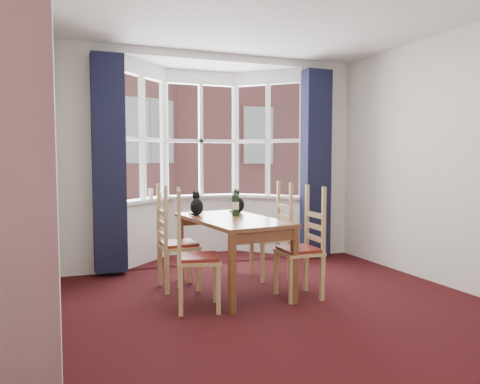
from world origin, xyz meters
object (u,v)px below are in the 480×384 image
chair_left_near (189,260)px  cat_right (238,204)px  chair_left_far (170,246)px  cat_left (197,205)px  candle_short (160,195)px  dining_table (232,227)px  chair_right_near (307,251)px  wine_bottle (235,204)px  chair_right_far (277,238)px  candle_tall (151,194)px

chair_left_near → cat_right: size_ratio=3.37×
chair_left_far → cat_left: bearing=21.4°
candle_short → dining_table: bearing=-76.2°
chair_right_near → wine_bottle: wine_bottle is taller
dining_table → chair_left_far: size_ratio=1.66×
chair_left_near → cat_right: (0.84, 0.90, 0.42)m
dining_table → cat_left: (-0.27, 0.43, 0.20)m
candle_short → chair_left_far: bearing=-97.3°
chair_left_near → chair_right_far: bearing=30.8°
chair_left_far → cat_left: (0.33, 0.13, 0.42)m
chair_right_far → candle_short: (-1.12, 1.38, 0.44)m
chair_left_far → cat_right: size_ratio=3.37×
dining_table → cat_left: 0.54m
dining_table → chair_left_near: (-0.60, -0.43, -0.22)m
chair_left_near → cat_left: (0.33, 0.86, 0.42)m
chair_right_near → chair_right_far: 0.82m
cat_left → chair_left_near: bearing=-110.8°
chair_left_near → candle_short: bearing=85.4°
chair_left_near → wine_bottle: wine_bottle is taller
chair_left_far → chair_right_far: same height
cat_right → candle_short: bearing=118.0°
chair_left_near → candle_tall: bearing=88.7°
chair_right_near → dining_table: bearing=143.7°
cat_left → wine_bottle: size_ratio=0.90×
chair_left_far → candle_tall: (0.06, 1.40, 0.47)m
chair_left_near → chair_right_near: 1.24m
wine_bottle → candle_tall: 1.67m
chair_right_far → candle_tall: size_ratio=6.81×
cat_right → candle_short: 1.41m
chair_left_far → cat_right: bearing=11.9°
wine_bottle → dining_table: bearing=-121.2°
candle_tall → candle_short: 0.13m
chair_right_near → cat_right: 1.11m
cat_left → chair_left_far: bearing=-158.6°
cat_left → cat_right: 0.52m
chair_left_near → cat_left: 1.01m
cat_left → cat_right: bearing=5.3°
chair_right_far → dining_table: bearing=-153.9°
chair_left_far → chair_right_far: bearing=2.1°
chair_left_near → cat_right: 1.30m
candle_short → chair_right_near: bearing=-64.1°
chair_right_near → chair_left_near: bearing=178.2°
dining_table → chair_right_far: size_ratio=1.66×
cat_left → cat_right: cat_left is taller
chair_right_far → candle_tall: candle_tall is taller
cat_left → candle_short: 1.30m
cat_left → candle_short: (-0.15, 1.30, 0.02)m
chair_left_near → cat_right: bearing=47.1°
candle_short → wine_bottle: bearing=-71.8°
cat_right → chair_right_far: bearing=-15.9°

